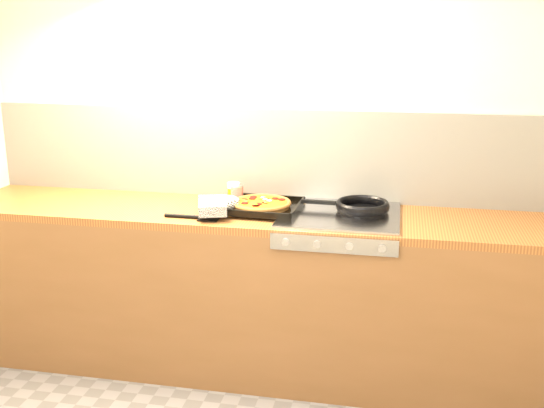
% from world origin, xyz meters
% --- Properties ---
extents(room_shell, '(3.20, 3.20, 3.20)m').
position_xyz_m(room_shell, '(0.00, 1.39, 1.15)').
color(room_shell, white).
rests_on(room_shell, ground).
extents(counter_run, '(3.20, 0.62, 0.90)m').
position_xyz_m(counter_run, '(0.00, 1.10, 0.45)').
color(counter_run, brown).
rests_on(counter_run, ground).
extents(stovetop, '(0.60, 0.56, 0.02)m').
position_xyz_m(stovetop, '(0.45, 1.10, 0.91)').
color(stovetop, '#9C9DA2').
rests_on(stovetop, counter_run).
extents(pizza_on_tray, '(0.53, 0.45, 0.07)m').
position_xyz_m(pizza_on_tray, '(-0.02, 1.07, 0.94)').
color(pizza_on_tray, black).
rests_on(pizza_on_tray, stovetop).
extents(frying_pan, '(0.46, 0.29, 0.05)m').
position_xyz_m(frying_pan, '(0.55, 1.16, 0.94)').
color(frying_pan, black).
rests_on(frying_pan, stovetop).
extents(tomato_can, '(0.09, 0.09, 0.10)m').
position_xyz_m(tomato_can, '(-0.12, 1.22, 0.95)').
color(tomato_can, '#A3130D').
rests_on(tomato_can, counter_run).
extents(juice_glass, '(0.07, 0.07, 0.11)m').
position_xyz_m(juice_glass, '(-0.14, 1.24, 0.96)').
color(juice_glass, orange).
rests_on(juice_glass, counter_run).
extents(wooden_spoon, '(0.30, 0.08, 0.02)m').
position_xyz_m(wooden_spoon, '(0.14, 1.27, 0.91)').
color(wooden_spoon, '#A27B44').
rests_on(wooden_spoon, counter_run).
extents(black_spatula, '(0.28, 0.09, 0.02)m').
position_xyz_m(black_spatula, '(-0.27, 0.91, 0.91)').
color(black_spatula, black).
rests_on(black_spatula, counter_run).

